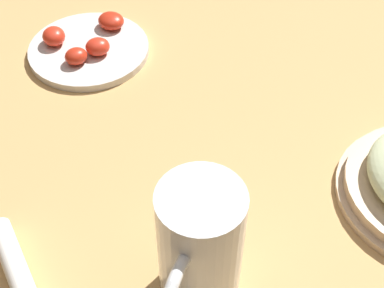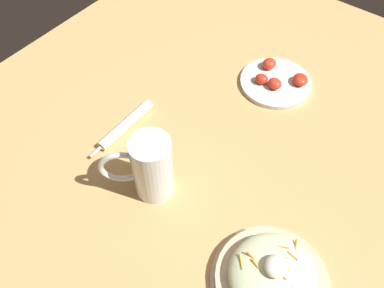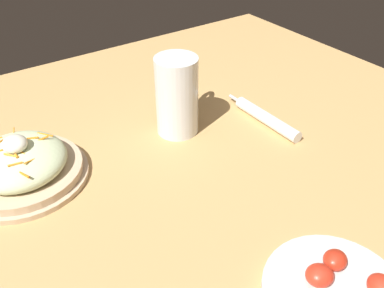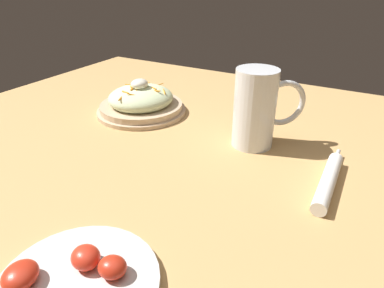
{
  "view_description": "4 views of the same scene",
  "coord_description": "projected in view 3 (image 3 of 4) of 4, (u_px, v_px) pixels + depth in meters",
  "views": [
    {
      "loc": [
        0.49,
        -0.23,
        0.57
      ],
      "look_at": [
        0.09,
        -0.01,
        0.07
      ],
      "focal_mm": 51.58,
      "sensor_mm": 36.0,
      "label": 1
    },
    {
      "loc": [
        0.55,
        0.28,
        0.79
      ],
      "look_at": [
        0.12,
        -0.05,
        0.08
      ],
      "focal_mm": 37.56,
      "sensor_mm": 36.0,
      "label": 2
    },
    {
      "loc": [
        -0.39,
        0.31,
        0.49
      ],
      "look_at": [
        0.08,
        -0.02,
        0.07
      ],
      "focal_mm": 37.94,
      "sensor_mm": 36.0,
      "label": 3
    },
    {
      "loc": [
        -0.41,
        -0.29,
        0.34
      ],
      "look_at": [
        0.07,
        -0.02,
        0.05
      ],
      "focal_mm": 31.64,
      "sensor_mm": 36.0,
      "label": 4
    }
  ],
  "objects": [
    {
      "name": "napkin_roll",
      "position": [
        266.0,
        118.0,
        0.89
      ],
      "size": [
        0.22,
        0.03,
        0.03
      ],
      "color": "white",
      "rests_on": "ground_plane"
    },
    {
      "name": "beer_mug",
      "position": [
        177.0,
        99.0,
        0.83
      ],
      "size": [
        0.12,
        0.13,
        0.17
      ],
      "color": "white",
      "rests_on": "ground_plane"
    },
    {
      "name": "salad_plate",
      "position": [
        21.0,
        166.0,
        0.73
      ],
      "size": [
        0.23,
        0.23,
        0.09
      ],
      "color": "#D1B28E",
      "rests_on": "ground_plane"
    },
    {
      "name": "ground_plane",
      "position": [
        211.0,
        205.0,
        0.69
      ],
      "size": [
        1.43,
        1.43,
        0.0
      ],
      "primitive_type": "plane",
      "color": "tan"
    }
  ]
}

